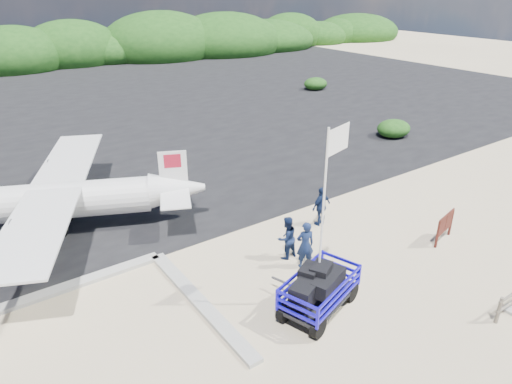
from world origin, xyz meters
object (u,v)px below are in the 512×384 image
Objects in this scene: baggage_cart at (318,309)px; flagpole at (317,303)px; crew_c at (321,206)px; signboard at (442,241)px; crew_b at (287,238)px; aircraft_large at (319,102)px; crew_a at (305,245)px.

baggage_cart is 0.50× the size of flagpole.
baggage_cart is 1.72× the size of crew_c.
flagpole is at bearing 41.58° from crew_c.
signboard is (7.44, 0.30, 0.00)m from baggage_cart.
baggage_cart is at bearing 68.93° from crew_b.
signboard is at bearing -15.34° from baggage_cart.
crew_c is at bearing 116.18° from signboard.
flagpole is 0.44× the size of aircraft_large.
baggage_cart is 3.49m from crew_b.
crew_c is (-3.30, 4.14, 0.93)m from signboard.
crew_a is at bearing 32.66° from crew_c.
crew_c is (4.14, 4.44, 0.93)m from baggage_cart.
crew_c is at bearing -158.84° from crew_b.
flagpole is 3.20m from crew_b.
crew_c reaches higher than baggage_cart.
crew_b is at bearing 143.04° from signboard.
flagpole is 2.50m from crew_a.
aircraft_large is (19.00, 18.88, -0.91)m from crew_b.
crew_a is at bearing 42.43° from baggage_cart.
crew_c is at bearing 72.12° from aircraft_large.
flagpole is at bearing 79.80° from crew_a.
crew_a reaches higher than baggage_cart.
flagpole is 3.49× the size of crew_b.
crew_a is (1.14, 2.00, 0.98)m from flagpole.
crew_a is 3.57m from crew_c.
flagpole reaches higher than crew_b.
baggage_cart is at bearing 79.55° from crew_a.
crew_b reaches higher than signboard.
aircraft_large reaches higher than baggage_cart.
baggage_cart is 1.76× the size of crew_b.
flagpole is 3.23× the size of crew_a.
aircraft_large reaches higher than crew_b.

